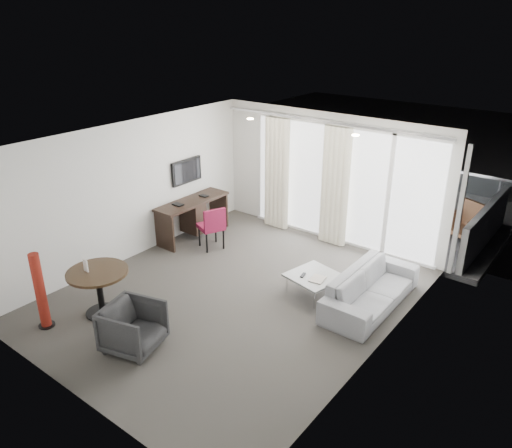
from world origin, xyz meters
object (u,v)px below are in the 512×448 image
Objects in this scene: desk at (193,218)px; tub_armchair at (133,327)px; red_lamp at (40,291)px; sofa at (371,289)px; rattan_chair_a at (382,202)px; desk_chair at (211,227)px; round_table at (100,292)px; rattan_chair_b at (464,223)px; coffee_table at (314,284)px.

desk is 3.82m from tub_armchair.
red_lamp is 0.59× the size of sofa.
tub_armchair is at bearing -90.41° from rattan_chair_a.
red_lamp reaches higher than desk_chair.
red_lamp reaches higher than rattan_chair_a.
desk_chair is at bearing 94.86° from round_table.
round_table is 1.13m from tub_armchair.
red_lamp reaches higher than sofa.
round_table is 7.16m from rattan_chair_b.
sofa is at bearing 44.17° from red_lamp.
tub_armchair is at bearing -87.41° from rattan_chair_b.
rattan_chair_b is (2.57, 6.41, 0.07)m from tub_armchair.
coffee_table is (2.33, 2.53, -0.20)m from round_table.
rattan_chair_b is (3.90, 3.34, -0.03)m from desk_chair.
round_table is 0.86m from red_lamp.
red_lamp is 7.99m from rattan_chair_b.
round_table is at bearing -61.94° from desk_chair.
tub_armchair is at bearing 17.59° from red_lamp.
desk_chair is at bearing 89.52° from sofa.
round_table is 1.13× the size of rattan_chair_a.
desk is 5.56m from rattan_chair_b.
red_lamp reaches higher than round_table.
desk reaches higher than sofa.
coffee_table is 0.94× the size of rattan_chair_b.
desk is at bearing 87.17° from sofa.
round_table reaches higher than sofa.
rattan_chair_b is at bearing 2.73° from rattan_chair_a.
tub_armchair is 6.56m from rattan_chair_a.
coffee_table is (2.71, 3.26, -0.43)m from red_lamp.
desk_chair reaches higher than round_table.
red_lamp is 7.34m from rattan_chair_a.
round_table is 3.44m from coffee_table.
round_table is 4.27m from sofa.
red_lamp is at bearing -101.56° from rattan_chair_a.
coffee_table is at bearing -38.98° from tub_armchair.
desk reaches higher than tub_armchair.
tub_armchair reaches higher than sofa.
desk_chair reaches higher than desk.
desk is at bearing 16.42° from tub_armchair.
rattan_chair_a reaches higher than round_table.
sofa is at bearing -62.03° from rattan_chair_a.
sofa is 3.75m from rattan_chair_a.
rattan_chair_b is (3.67, 6.15, 0.04)m from round_table.
tub_armchair is 0.96× the size of coffee_table.
desk is 0.83× the size of sofa.
tub_armchair is 3.72m from sofa.
desk_chair reaches higher than sofa.
rattan_chair_b reaches higher than round_table.
desk_chair is 1.14× the size of coffee_table.
red_lamp is 1.58m from tub_armchair.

